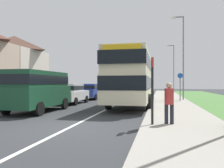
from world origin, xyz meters
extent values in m
plane|color=#2D3033|center=(0.00, 0.00, 0.00)|extent=(120.00, 120.00, 0.00)
cube|color=silver|center=(0.00, 8.00, 0.00)|extent=(0.14, 60.00, 0.01)
cube|color=gray|center=(4.20, 6.00, 0.06)|extent=(3.20, 68.00, 0.12)
cube|color=beige|center=(1.36, 9.24, 1.32)|extent=(2.50, 11.50, 1.65)
cube|color=beige|center=(1.36, 9.24, 2.92)|extent=(2.45, 11.27, 1.55)
cube|color=black|center=(1.36, 9.24, 1.65)|extent=(2.52, 11.55, 0.76)
cube|color=black|center=(1.36, 9.24, 3.00)|extent=(2.52, 11.55, 0.72)
cube|color=gold|center=(1.36, 3.55, 3.42)|extent=(2.00, 0.08, 0.44)
cylinder|color=black|center=(0.11, 12.80, 0.50)|extent=(0.30, 1.00, 1.00)
cylinder|color=black|center=(2.61, 12.80, 0.50)|extent=(0.30, 1.00, 1.00)
cylinder|color=black|center=(0.11, 6.08, 0.50)|extent=(0.30, 1.00, 1.00)
cylinder|color=black|center=(2.61, 6.08, 0.50)|extent=(0.30, 1.00, 1.00)
cube|color=#19472D|center=(-3.58, 4.00, 0.90)|extent=(1.95, 4.94, 1.08)
cube|color=#19472D|center=(-3.58, 4.00, 1.88)|extent=(1.72, 4.55, 0.88)
cube|color=black|center=(-3.58, 4.00, 1.84)|extent=(1.76, 4.59, 0.49)
cylinder|color=black|center=(-4.53, 5.54, 0.36)|extent=(0.20, 0.72, 0.72)
cylinder|color=black|center=(-2.62, 5.54, 0.36)|extent=(0.20, 0.72, 0.72)
cylinder|color=black|center=(-4.53, 2.47, 0.36)|extent=(0.20, 0.72, 0.72)
cylinder|color=black|center=(-2.62, 2.47, 0.36)|extent=(0.20, 0.72, 0.72)
cube|color=silver|center=(-3.74, 9.24, 0.66)|extent=(1.82, 4.08, 0.72)
cube|color=silver|center=(-3.74, 9.03, 1.31)|extent=(1.60, 2.25, 0.59)
cube|color=black|center=(-3.74, 9.03, 1.28)|extent=(1.64, 2.27, 0.33)
cylinder|color=black|center=(-4.63, 10.50, 0.30)|extent=(0.20, 0.60, 0.60)
cylinder|color=black|center=(-2.84, 10.50, 0.30)|extent=(0.20, 0.60, 0.60)
cylinder|color=black|center=(-4.63, 7.97, 0.30)|extent=(0.20, 0.60, 0.60)
cylinder|color=black|center=(-2.84, 7.97, 0.30)|extent=(0.20, 0.60, 0.60)
cube|color=navy|center=(-3.68, 14.52, 0.66)|extent=(1.75, 4.19, 0.71)
cube|color=navy|center=(-3.68, 14.31, 1.30)|extent=(1.54, 2.31, 0.58)
cube|color=black|center=(-3.68, 14.31, 1.27)|extent=(1.58, 2.33, 0.33)
cylinder|color=black|center=(-4.53, 15.82, 0.30)|extent=(0.20, 0.60, 0.60)
cylinder|color=black|center=(-2.82, 15.82, 0.30)|extent=(0.20, 0.60, 0.60)
cylinder|color=black|center=(-4.53, 13.22, 0.30)|extent=(0.20, 0.60, 0.60)
cylinder|color=black|center=(-2.82, 13.22, 0.30)|extent=(0.20, 0.60, 0.60)
cylinder|color=#23232D|center=(3.51, 0.88, 0.42)|extent=(0.14, 0.14, 0.85)
cylinder|color=#23232D|center=(3.71, 0.88, 0.42)|extent=(0.14, 0.14, 0.85)
cylinder|color=#BF3333|center=(3.61, 0.88, 1.15)|extent=(0.34, 0.34, 0.60)
sphere|color=tan|center=(3.61, 0.88, 1.56)|extent=(0.22, 0.22, 0.22)
cylinder|color=black|center=(3.00, 0.66, 1.30)|extent=(0.09, 0.09, 2.60)
cube|color=red|center=(3.00, 0.66, 2.40)|extent=(0.04, 0.44, 0.32)
cube|color=black|center=(3.00, 0.68, 1.55)|extent=(0.06, 0.52, 0.68)
cylinder|color=slate|center=(5.01, 12.34, 1.05)|extent=(0.08, 0.08, 2.10)
cylinder|color=blue|center=(5.01, 12.34, 2.30)|extent=(0.44, 0.03, 0.44)
cylinder|color=slate|center=(5.45, 14.17, 3.96)|extent=(0.12, 0.12, 7.91)
cube|color=slate|center=(5.00, 14.17, 7.86)|extent=(0.90, 0.10, 0.10)
cube|color=silver|center=(4.55, 14.17, 7.79)|extent=(0.36, 0.20, 0.14)
cylinder|color=slate|center=(5.58, 30.40, 3.95)|extent=(0.12, 0.12, 7.90)
cube|color=slate|center=(5.13, 30.40, 7.85)|extent=(0.90, 0.10, 0.10)
cube|color=silver|center=(4.68, 30.40, 7.78)|extent=(0.36, 0.20, 0.14)
cube|color=beige|center=(-14.94, 17.84, 2.90)|extent=(6.22, 6.59, 5.80)
pyramid|color=#4C3328|center=(-14.94, 17.84, 6.76)|extent=(6.22, 6.59, 1.92)
camera|label=1|loc=(3.25, -7.80, 1.64)|focal=36.16mm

